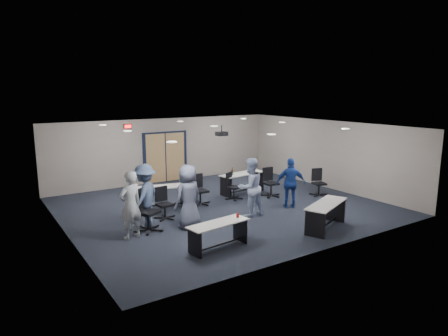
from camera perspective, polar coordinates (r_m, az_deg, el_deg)
floor at (r=13.52m, az=-0.26°, el=-5.51°), size 10.00×10.00×0.00m
back_wall at (r=17.11m, az=-8.44°, el=2.51°), size 10.00×0.04×2.70m
front_wall at (r=9.81m, az=14.11°, el=-4.07°), size 10.00×0.04×2.70m
left_wall at (r=11.37m, az=-22.01°, el=-2.49°), size 0.04×9.00×2.70m
right_wall at (r=16.41m, az=14.61°, el=1.91°), size 0.04×9.00×2.70m
ceiling at (r=13.01m, az=-0.27°, el=5.96°), size 10.00×9.00×0.04m
double_door at (r=17.12m, az=-8.36°, el=1.50°), size 2.00×0.07×2.20m
exit_sign at (r=16.34m, az=-13.60°, el=5.81°), size 0.32×0.07×0.18m
ceiling_projector at (r=13.62m, az=-0.34°, el=4.94°), size 0.35×0.32×0.37m
ceiling_can_lights at (r=13.23m, az=-0.86°, el=5.91°), size 6.24×5.74×0.02m
table_front_left at (r=9.94m, az=-0.77°, el=-8.94°), size 1.69×0.75×0.77m
table_front_right at (r=11.64m, az=14.38°, el=-6.02°), size 1.93×1.28×0.74m
table_back_left at (r=13.39m, az=-9.27°, el=-3.60°), size 1.90×0.99×0.73m
table_back_right at (r=15.16m, az=2.63°, el=-1.63°), size 1.96×0.87×1.05m
chair_back_a at (r=12.25m, az=-8.47°, el=-5.02°), size 0.66×0.66×0.98m
chair_back_b at (r=13.63m, az=-3.41°, el=-3.14°), size 0.66×0.66×1.04m
chair_back_c at (r=14.30m, az=1.41°, el=-2.60°), size 0.82×0.82×0.96m
chair_back_d at (r=14.75m, az=6.75°, el=-2.05°), size 0.70×0.70×1.06m
chair_loose_left at (r=11.25m, az=-10.82°, el=-5.98°), size 1.01×1.01×1.19m
chair_loose_right at (r=15.19m, az=13.44°, el=-2.02°), size 0.79×0.79×1.00m
person_gray at (r=10.74m, az=-13.22°, el=-5.17°), size 0.76×0.61×1.82m
person_plaid at (r=11.29m, az=-5.11°, el=-4.09°), size 1.01×0.79×1.83m
person_lightblue at (r=12.35m, az=3.77°, el=-2.74°), size 0.93×0.74×1.83m
person_navy at (r=13.37m, az=9.51°, el=-2.15°), size 1.05×0.87×1.67m
person_back at (r=11.53m, az=-11.25°, el=-3.94°), size 1.33×1.30×1.83m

